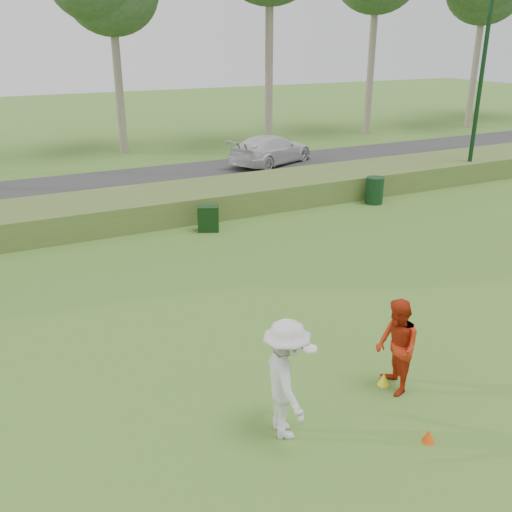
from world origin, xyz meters
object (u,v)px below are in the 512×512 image
player_white (286,379)px  utility_cabinet (208,219)px  cone_yellow (384,379)px  cone_orange (429,436)px  trash_bin (374,190)px  player_red (397,347)px  lamp_post (485,48)px  car_right (271,150)px

player_white → utility_cabinet: bearing=-3.2°
cone_yellow → utility_cabinet: utility_cabinet is taller
cone_orange → trash_bin: bearing=56.2°
player_white → cone_yellow: 2.52m
player_red → trash_bin: size_ratio=1.75×
lamp_post → utility_cabinet: bearing=-174.5°
player_red → utility_cabinet: player_red is taller
player_white → cone_yellow: (2.32, 0.38, -0.91)m
player_red → cone_yellow: player_red is taller
cone_yellow → trash_bin: size_ratio=0.23×
trash_bin → cone_orange: bearing=-123.8°
cone_yellow → car_right: bearing=68.4°
cone_yellow → utility_cabinet: bearing=87.5°
player_red → trash_bin: player_red is taller
player_red → cone_yellow: (-0.06, 0.20, -0.78)m
cone_orange → utility_cabinet: (0.79, 11.39, 0.31)m
trash_bin → lamp_post: bearing=9.5°
car_right → cone_orange: bearing=134.8°
player_red → cone_orange: (-0.42, -1.41, -0.78)m
trash_bin → cone_yellow: bearing=-126.5°
player_white → player_red: 2.39m
cone_orange → utility_cabinet: bearing=86.0°
cone_orange → cone_yellow: cone_yellow is taller
lamp_post → car_right: size_ratio=1.66×
lamp_post → player_white: size_ratio=3.99×
player_red → trash_bin: 12.61m
lamp_post → trash_bin: bearing=-170.5°
car_right → player_white: bearing=128.5°
utility_cabinet → car_right: size_ratio=0.17×
cone_orange → cone_yellow: 1.65m
lamp_post → player_red: size_ratio=4.54×
player_red → car_right: 19.43m
utility_cabinet → car_right: bearing=75.7°
car_right → lamp_post: bearing=-162.1°
player_white → trash_bin: (9.74, 10.42, -0.51)m
cone_yellow → player_white: bearing=-170.7°
cone_yellow → player_red: bearing=-73.5°
trash_bin → car_right: car_right is taller
utility_cabinet → car_right: 10.52m
player_white → car_right: 20.58m
lamp_post → cone_orange: bearing=-137.3°
lamp_post → player_white: 19.90m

